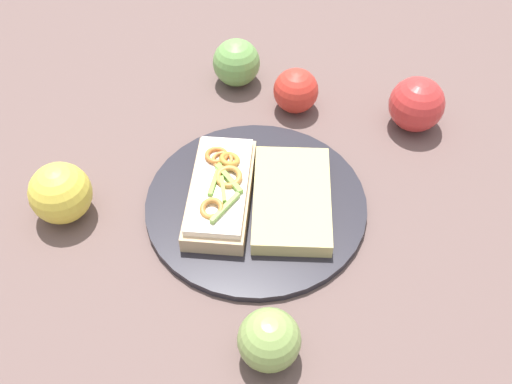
% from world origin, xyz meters
% --- Properties ---
extents(ground_plane, '(2.00, 2.00, 0.00)m').
position_xyz_m(ground_plane, '(0.00, 0.00, 0.00)').
color(ground_plane, brown).
rests_on(ground_plane, ground).
extents(plate, '(0.30, 0.30, 0.01)m').
position_xyz_m(plate, '(0.00, 0.00, 0.01)').
color(plate, '#232128').
rests_on(plate, ground_plane).
extents(sandwich, '(0.18, 0.19, 0.05)m').
position_xyz_m(sandwich, '(0.04, 0.03, 0.03)').
color(sandwich, tan).
rests_on(sandwich, plate).
extents(bread_slice_side, '(0.19, 0.20, 0.02)m').
position_xyz_m(bread_slice_side, '(-0.04, -0.03, 0.02)').
color(bread_slice_side, tan).
rests_on(bread_slice_side, plate).
extents(apple_0, '(0.10, 0.10, 0.08)m').
position_xyz_m(apple_0, '(-0.06, -0.28, 0.04)').
color(apple_0, red).
rests_on(apple_0, ground_plane).
extents(apple_1, '(0.11, 0.11, 0.08)m').
position_xyz_m(apple_1, '(0.18, 0.18, 0.04)').
color(apple_1, gold).
rests_on(apple_1, ground_plane).
extents(apple_2, '(0.08, 0.08, 0.07)m').
position_xyz_m(apple_2, '(-0.16, 0.15, 0.04)').
color(apple_2, '#7F9C4E').
rests_on(apple_2, ground_plane).
extents(apple_3, '(0.08, 0.08, 0.08)m').
position_xyz_m(apple_3, '(0.21, -0.17, 0.04)').
color(apple_3, '#699C4C').
rests_on(apple_3, ground_plane).
extents(apple_4, '(0.09, 0.09, 0.07)m').
position_xyz_m(apple_4, '(0.09, -0.19, 0.03)').
color(apple_4, red).
rests_on(apple_4, ground_plane).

